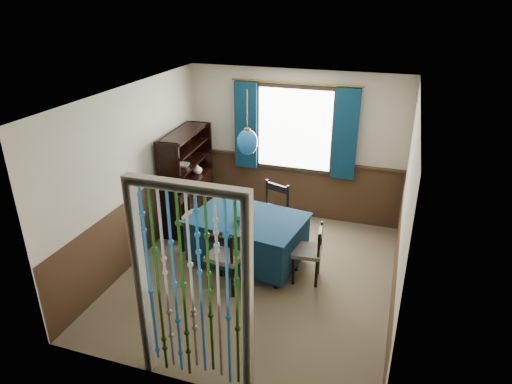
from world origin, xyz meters
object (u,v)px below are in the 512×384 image
(chair_near, at_px, (225,257))
(vase_sideboard, at_px, (197,168))
(pendant_lamp, at_px, (247,142))
(vase_table, at_px, (242,215))
(chair_far, at_px, (271,213))
(sideboard, at_px, (188,192))
(dining_table, at_px, (248,237))
(bowl_shelf, at_px, (183,165))
(chair_left, at_px, (195,218))
(chair_right, at_px, (309,251))

(chair_near, distance_m, vase_sideboard, 2.19)
(chair_near, xyz_separation_m, pendant_lamp, (0.09, 0.66, 1.36))
(vase_table, bearing_deg, pendant_lamp, 67.75)
(chair_near, relative_size, chair_far, 0.94)
(chair_far, distance_m, sideboard, 1.48)
(dining_table, distance_m, bowl_shelf, 1.60)
(chair_left, height_order, pendant_lamp, pendant_lamp)
(chair_right, relative_size, bowl_shelf, 3.69)
(chair_near, bearing_deg, vase_sideboard, 130.11)
(bowl_shelf, bearing_deg, chair_near, -47.44)
(chair_right, height_order, pendant_lamp, pendant_lamp)
(chair_near, distance_m, pendant_lamp, 1.51)
(vase_table, relative_size, bowl_shelf, 0.77)
(pendant_lamp, bearing_deg, vase_table, -112.25)
(chair_near, bearing_deg, chair_far, 87.11)
(dining_table, distance_m, vase_sideboard, 1.77)
(chair_far, height_order, bowl_shelf, bowl_shelf)
(vase_table, bearing_deg, chair_right, -1.36)
(vase_table, height_order, bowl_shelf, bowl_shelf)
(chair_right, bearing_deg, chair_far, 37.77)
(pendant_lamp, relative_size, bowl_shelf, 3.81)
(sideboard, height_order, vase_table, sideboard)
(chair_right, distance_m, sideboard, 2.45)
(chair_far, relative_size, chair_right, 1.16)
(chair_far, distance_m, bowl_shelf, 1.54)
(chair_near, height_order, vase_sideboard, vase_sideboard)
(pendant_lamp, height_order, vase_table, pendant_lamp)
(dining_table, relative_size, chair_far, 1.77)
(dining_table, distance_m, chair_near, 0.66)
(bowl_shelf, distance_m, vase_sideboard, 0.53)
(bowl_shelf, bearing_deg, chair_left, -50.69)
(chair_left, bearing_deg, sideboard, -151.39)
(vase_table, bearing_deg, chair_near, -94.87)
(chair_right, bearing_deg, vase_sideboard, 54.39)
(chair_right, xyz_separation_m, vase_table, (-0.95, 0.02, 0.39))
(chair_right, height_order, vase_sideboard, vase_sideboard)
(chair_far, bearing_deg, dining_table, 98.84)
(chair_left, height_order, bowl_shelf, bowl_shelf)
(sideboard, distance_m, vase_table, 1.63)
(chair_far, xyz_separation_m, bowl_shelf, (-1.41, -0.05, 0.62))
(chair_right, distance_m, vase_table, 1.02)
(sideboard, relative_size, bowl_shelf, 7.27)
(pendant_lamp, distance_m, bowl_shelf, 1.60)
(bowl_shelf, bearing_deg, vase_sideboard, 90.00)
(vase_sideboard, bearing_deg, pendant_lamp, -41.29)
(bowl_shelf, bearing_deg, chair_right, -19.43)
(chair_right, relative_size, vase_sideboard, 4.36)
(chair_far, bearing_deg, vase_sideboard, 2.11)
(chair_left, distance_m, bowl_shelf, 0.88)
(chair_near, xyz_separation_m, bowl_shelf, (-1.19, 1.30, 0.65))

